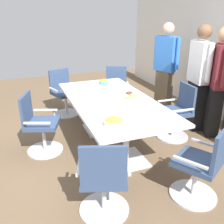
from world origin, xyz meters
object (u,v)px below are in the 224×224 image
at_px(napkin_pile, 96,94).
at_px(person_standing_1, 199,77).
at_px(conference_table, 112,107).
at_px(snack_bowl_chips_orange, 104,82).
at_px(person_standing_0, 165,66).
at_px(snack_bowl_chips_yellow, 114,122).
at_px(person_standing_2, 217,82).
at_px(donut_platter, 124,96).
at_px(plate_stack, 133,110).
at_px(office_chair_0, 202,168).
at_px(office_chair_5, 104,182).
at_px(office_chair_2, 116,91).
at_px(office_chair_1, 177,114).
at_px(office_chair_4, 39,127).
at_px(office_chair_3, 64,95).

bearing_deg(napkin_pile, person_standing_1, 81.32).
height_order(conference_table, snack_bowl_chips_orange, snack_bowl_chips_orange).
relative_size(person_standing_0, snack_bowl_chips_yellow, 7.51).
bearing_deg(snack_bowl_chips_yellow, person_standing_2, 105.51).
xyz_separation_m(donut_platter, plate_stack, (0.59, -0.13, -0.00)).
distance_m(office_chair_0, person_standing_0, 2.85).
height_order(office_chair_0, person_standing_0, person_standing_0).
relative_size(conference_table, office_chair_5, 2.64).
xyz_separation_m(office_chair_0, person_standing_0, (-2.57, 1.10, 0.54)).
height_order(office_chair_2, donut_platter, office_chair_2).
xyz_separation_m(office_chair_0, office_chair_1, (-1.39, 0.63, 0.00)).
bearing_deg(office_chair_4, plate_stack, 80.54).
height_order(office_chair_3, person_standing_2, person_standing_2).
xyz_separation_m(office_chair_1, plate_stack, (0.36, -1.00, 0.36)).
xyz_separation_m(office_chair_3, snack_bowl_chips_orange, (0.67, 0.64, 0.39)).
height_order(person_standing_2, snack_bowl_chips_yellow, person_standing_2).
bearing_deg(plate_stack, conference_table, -169.02).
xyz_separation_m(office_chair_0, office_chair_3, (-3.09, -0.92, 0.00)).
bearing_deg(office_chair_2, napkin_pile, 77.32).
distance_m(office_chair_3, snack_bowl_chips_orange, 1.00).
bearing_deg(napkin_pile, office_chair_4, -82.45).
xyz_separation_m(person_standing_0, plate_stack, (1.54, -1.47, -0.18)).
bearing_deg(office_chair_5, office_chair_2, 85.29).
height_order(person_standing_2, snack_bowl_chips_orange, person_standing_2).
relative_size(office_chair_2, person_standing_1, 0.50).
relative_size(office_chair_1, person_standing_1, 0.50).
distance_m(person_standing_1, plate_stack, 1.61).
height_order(office_chair_0, office_chair_2, same).
bearing_deg(snack_bowl_chips_yellow, office_chair_2, 157.50).
relative_size(person_standing_1, person_standing_2, 1.01).
height_order(office_chair_3, snack_bowl_chips_yellow, office_chair_3).
relative_size(conference_table, office_chair_2, 2.64).
height_order(office_chair_1, napkin_pile, office_chair_1).
bearing_deg(snack_bowl_chips_orange, office_chair_5, -19.43).
distance_m(conference_table, napkin_pile, 0.37).
bearing_deg(office_chair_0, napkin_pile, 78.20).
relative_size(office_chair_1, office_chair_2, 1.00).
bearing_deg(person_standing_1, donut_platter, 97.71).
xyz_separation_m(office_chair_5, person_standing_1, (-1.42, 2.23, 0.55)).
bearing_deg(office_chair_0, office_chair_1, 34.94).
bearing_deg(office_chair_0, office_chair_3, 76.04).
bearing_deg(office_chair_1, conference_table, 85.78).
distance_m(office_chair_5, person_standing_1, 2.70).
distance_m(office_chair_4, person_standing_0, 2.85).
relative_size(person_standing_1, snack_bowl_chips_yellow, 7.57).
bearing_deg(office_chair_2, donut_platter, 96.06).
bearing_deg(conference_table, office_chair_0, 16.80).
distance_m(conference_table, plate_stack, 0.55).
relative_size(snack_bowl_chips_orange, napkin_pile, 0.99).
xyz_separation_m(snack_bowl_chips_yellow, napkin_pile, (-1.15, 0.15, -0.02)).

